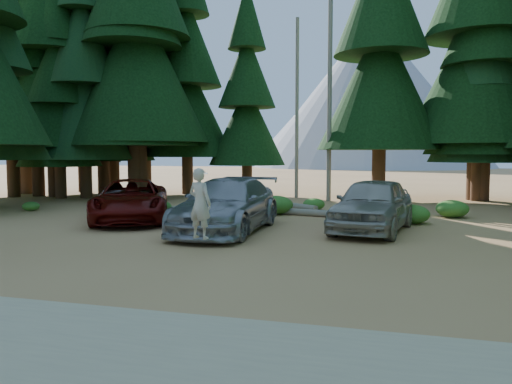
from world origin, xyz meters
The scene contains 20 objects.
ground centered at (0.00, 0.00, 0.00)m, with size 160.00×160.00×0.00m, color #A67746.
gravel_strip centered at (0.00, -6.50, 0.01)m, with size 26.00×3.50×0.01m, color tan.
forest_belt_north centered at (0.00, 15.00, 0.00)m, with size 36.00×7.00×22.00m, color black, non-canonical shape.
snag_front centered at (0.80, 14.50, 6.00)m, with size 0.24×0.24×12.00m, color gray.
snag_back centered at (-1.20, 16.00, 5.00)m, with size 0.20×0.20×10.00m, color gray.
mountain_peak centered at (-2.59, 88.23, 12.71)m, with size 48.00×50.00×28.00m.
red_pickup centered at (-5.27, 4.69, 0.77)m, with size 2.56×5.56×1.55m, color #520A07.
silver_minivan_center centered at (-1.07, 3.29, 0.85)m, with size 2.37×5.83×1.69m, color #999BA1.
silver_minivan_right centered at (3.44, 4.57, 0.86)m, with size 2.04×5.08×1.73m, color #A6A193.
frisbee_player centered at (-0.51, -0.44, 1.28)m, with size 0.73×0.58×1.74m.
log_left centered at (-5.80, 7.27, 0.13)m, with size 0.26×0.26×3.60m, color gray.
log_mid centered at (-0.46, 10.23, 0.15)m, with size 0.30×0.30×3.65m, color gray.
log_right centered at (1.80, 7.62, 0.14)m, with size 0.27×0.27×4.28m, color gray.
shrub_far_left centered at (-6.56, 9.23, 0.26)m, with size 0.95×0.95×0.52m, color #2F6D20.
shrub_left centered at (-5.37, 7.30, 0.26)m, with size 0.93×0.93×0.51m, color #2F6D20.
shrub_center_left centered at (-0.57, 8.13, 0.38)m, with size 1.40×1.40×0.77m, color #2F6D20.
shrub_center_right centered at (0.71, 10.00, 0.26)m, with size 0.96×0.96×0.53m, color #2F6D20.
shrub_right centered at (6.32, 8.93, 0.34)m, with size 1.24×1.24×0.68m, color #2F6D20.
shrub_far_right centered at (4.75, 6.73, 0.34)m, with size 1.23×1.23×0.68m, color #2F6D20.
shrub_edge_west centered at (-11.17, 6.48, 0.20)m, with size 0.73×0.73×0.40m, color #2F6D20.
Camera 1 is at (4.02, -11.79, 2.50)m, focal length 35.00 mm.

